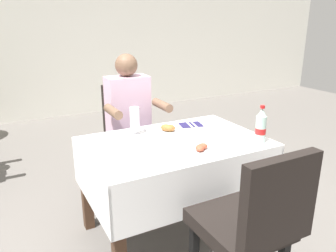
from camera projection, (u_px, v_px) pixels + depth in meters
name	position (u px, v px, depth m)	size (l,w,h in m)	color
ground_plane	(170.00, 235.00, 2.46)	(11.00, 11.00, 0.00)	#66605B
back_wall	(57.00, 20.00, 5.09)	(11.00, 0.12, 3.05)	silver
main_dining_table	(175.00, 163.00, 2.34)	(1.23, 0.82, 0.73)	white
chair_far_diner_seat	(132.00, 131.00, 3.02)	(0.44, 0.50, 0.97)	black
chair_near_camera_side	(252.00, 222.00, 1.66)	(0.44, 0.50, 0.97)	black
seated_diner_far	(131.00, 119.00, 2.85)	(0.50, 0.46, 1.26)	#282D42
plate_near_camera	(198.00, 149.00, 2.11)	(0.22, 0.22, 0.05)	white
plate_far_diner	(166.00, 130.00, 2.45)	(0.23, 0.23, 0.06)	white
beer_glass_left	(135.00, 121.00, 2.38)	(0.07, 0.07, 0.21)	white
cola_bottle_primary	(261.00, 127.00, 2.22)	(0.07, 0.07, 0.26)	silver
napkin_cutlery_set	(191.00, 125.00, 2.63)	(0.20, 0.20, 0.01)	#231E4C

